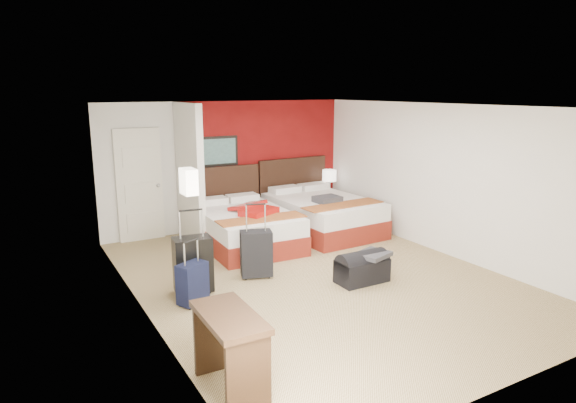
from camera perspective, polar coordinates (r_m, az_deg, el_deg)
ground at (r=7.57m, az=3.16°, el=-8.55°), size 6.50×6.50×0.00m
room_walls at (r=7.87m, az=-11.05°, el=1.59°), size 5.02×6.52×2.50m
red_accent_panel at (r=10.35m, az=-2.95°, el=4.38°), size 3.50×0.04×2.50m
partition_wall at (r=9.11m, az=-11.06°, el=3.04°), size 0.12×1.20×2.50m
entry_door at (r=9.51m, az=-16.43°, el=1.77°), size 0.82×0.06×2.05m
bed_left at (r=8.96m, az=-4.77°, el=-3.08°), size 1.54×2.15×0.63m
bed_right at (r=9.81m, az=3.93°, el=-1.56°), size 1.65×2.28×0.66m
red_suitcase_open at (r=8.82m, az=-3.96°, el=-0.85°), size 0.93×1.05×0.11m
jacket_bundle at (r=9.42m, az=4.46°, el=0.26°), size 0.49×0.40×0.11m
nightstand at (r=10.97m, az=4.64°, el=-0.48°), size 0.39×0.39×0.50m
table_lamp at (r=10.86m, az=4.68°, el=2.17°), size 0.37×0.37×0.53m
suitcase_black at (r=7.02m, az=-10.68°, el=-7.21°), size 0.54×0.37×0.76m
suitcase_charcoal at (r=7.49m, az=-3.60°, el=-6.07°), size 0.52×0.41×0.67m
suitcase_navy at (r=6.69m, az=-10.73°, el=-9.27°), size 0.44×0.37×0.53m
duffel_bag at (r=7.41m, az=8.37°, el=-7.61°), size 0.74×0.40×0.38m
jacket_draped at (r=7.39m, az=9.58°, el=-5.91°), size 0.56×0.51×0.06m
desk at (r=4.84m, az=-6.55°, el=-16.58°), size 0.48×0.92×0.76m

